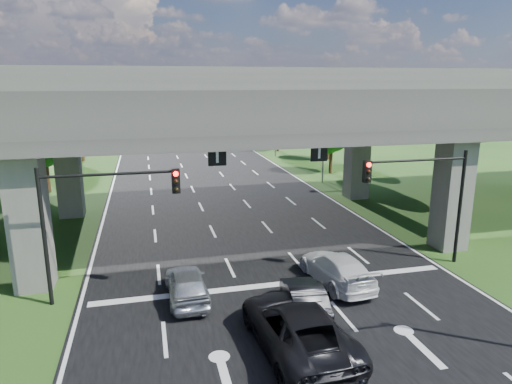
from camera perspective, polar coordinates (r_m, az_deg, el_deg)
name	(u,v)px	position (r m, az deg, el deg)	size (l,w,h in m)	color
ground	(302,322)	(19.09, 5.72, -15.84)	(160.00, 160.00, 0.00)	#234516
road	(247,239)	(27.86, -1.15, -5.95)	(18.00, 120.00, 0.03)	black
overpass	(239,106)	(28.22, -2.13, 10.72)	(80.00, 15.00, 10.00)	#32302D
signal_right	(425,188)	(24.34, 20.41, 0.49)	(5.76, 0.54, 6.00)	black
signal_left	(97,208)	(20.33, -19.28, -1.91)	(5.76, 0.54, 6.00)	black
streetlight_far	(320,121)	(42.78, 8.04, 8.84)	(3.38, 0.25, 10.00)	gray
streetlight_beyond	(273,110)	(57.91, 2.11, 10.21)	(3.38, 0.25, 10.00)	gray
tree_left_near	(44,137)	(42.66, -25.00, 6.29)	(4.50, 4.50, 7.80)	black
tree_left_mid	(28,135)	(51.13, -26.59, 6.43)	(3.91, 3.90, 6.76)	black
tree_left_far	(80,118)	(58.21, -21.15, 8.63)	(4.80, 4.80, 8.32)	black
tree_right_near	(332,130)	(47.72, 9.52, 7.65)	(4.20, 4.20, 7.28)	black
tree_right_mid	(329,125)	(56.24, 9.13, 8.23)	(3.91, 3.90, 6.76)	black
tree_right_far	(279,116)	(62.36, 2.83, 9.51)	(4.50, 4.50, 7.80)	black
car_silver	(187,284)	(20.56, -8.65, -11.31)	(1.70, 4.22, 1.44)	silver
car_dark	(304,299)	(19.30, 6.03, -13.14)	(1.42, 4.08, 1.34)	black
car_white	(336,269)	(22.19, 10.01, -9.40)	(2.04, 5.03, 1.46)	silver
car_trailing	(297,327)	(16.97, 5.15, -16.42)	(2.85, 6.19, 1.72)	black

